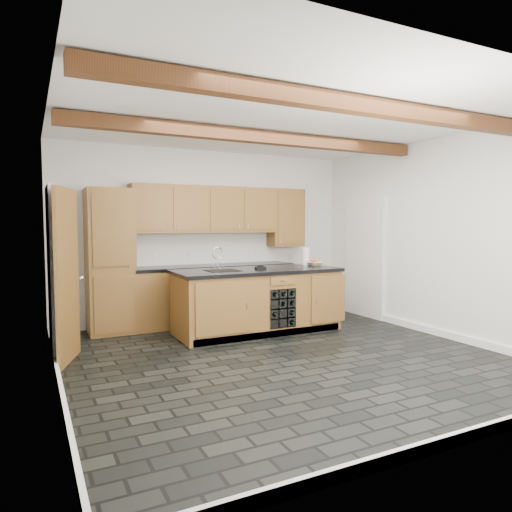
{
  "coord_description": "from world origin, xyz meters",
  "views": [
    {
      "loc": [
        -2.71,
        -4.67,
        1.59
      ],
      "look_at": [
        0.03,
        0.8,
        1.16
      ],
      "focal_mm": 32.0,
      "sensor_mm": 36.0,
      "label": 1
    }
  ],
  "objects_px": {
    "kitchen_scale": "(260,267)",
    "paper_towel": "(306,256)",
    "island": "(258,300)",
    "fruit_bowl": "(315,264)"
  },
  "relations": [
    {
      "from": "kitchen_scale",
      "to": "paper_towel",
      "type": "height_order",
      "value": "paper_towel"
    },
    {
      "from": "island",
      "to": "kitchen_scale",
      "type": "distance_m",
      "value": 0.49
    },
    {
      "from": "island",
      "to": "kitchen_scale",
      "type": "bearing_deg",
      "value": -1.52
    },
    {
      "from": "island",
      "to": "fruit_bowl",
      "type": "xyz_separation_m",
      "value": [
        1.07,
        0.1,
        0.49
      ]
    },
    {
      "from": "island",
      "to": "fruit_bowl",
      "type": "bearing_deg",
      "value": 5.44
    },
    {
      "from": "island",
      "to": "kitchen_scale",
      "type": "relative_size",
      "value": 15.73
    },
    {
      "from": "kitchen_scale",
      "to": "fruit_bowl",
      "type": "distance_m",
      "value": 1.04
    },
    {
      "from": "island",
      "to": "fruit_bowl",
      "type": "distance_m",
      "value": 1.19
    },
    {
      "from": "island",
      "to": "fruit_bowl",
      "type": "height_order",
      "value": "fruit_bowl"
    },
    {
      "from": "kitchen_scale",
      "to": "fruit_bowl",
      "type": "height_order",
      "value": "fruit_bowl"
    }
  ]
}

